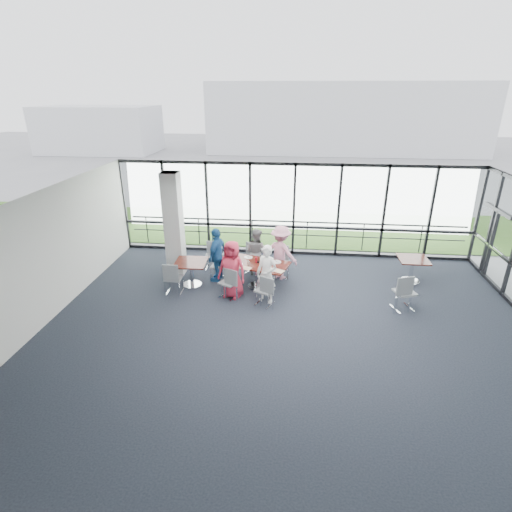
# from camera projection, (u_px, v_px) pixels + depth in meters

# --- Properties ---
(floor) EXTENTS (12.00, 10.00, 0.02)m
(floor) POSITION_uv_depth(u_px,v_px,m) (288.00, 332.00, 9.62)
(floor) COLOR black
(floor) RESTS_ON ground
(ceiling) EXTENTS (12.00, 10.00, 0.04)m
(ceiling) POSITION_uv_depth(u_px,v_px,m) (293.00, 203.00, 8.38)
(ceiling) COLOR white
(ceiling) RESTS_ON ground
(wall_left) EXTENTS (0.10, 10.00, 3.20)m
(wall_left) POSITION_uv_depth(u_px,v_px,m) (40.00, 261.00, 9.58)
(wall_left) COLOR silver
(wall_left) RESTS_ON ground
(wall_front) EXTENTS (12.00, 0.10, 3.20)m
(wall_front) POSITION_uv_depth(u_px,v_px,m) (279.00, 462.00, 4.42)
(wall_front) COLOR silver
(wall_front) RESTS_ON ground
(curtain_wall_back) EXTENTS (12.00, 0.10, 3.20)m
(curtain_wall_back) POSITION_uv_depth(u_px,v_px,m) (294.00, 210.00, 13.59)
(curtain_wall_back) COLOR white
(curtain_wall_back) RESTS_ON ground
(exit_door) EXTENTS (0.12, 1.60, 2.10)m
(exit_door) POSITION_uv_depth(u_px,v_px,m) (491.00, 245.00, 12.08)
(exit_door) COLOR black
(exit_door) RESTS_ON ground
(structural_column) EXTENTS (0.50, 0.50, 3.20)m
(structural_column) POSITION_uv_depth(u_px,v_px,m) (174.00, 225.00, 12.10)
(structural_column) COLOR silver
(structural_column) RESTS_ON ground
(apron) EXTENTS (80.00, 70.00, 0.02)m
(apron) POSITION_uv_depth(u_px,v_px,m) (294.00, 214.00, 18.80)
(apron) COLOR gray
(apron) RESTS_ON ground
(grass_strip) EXTENTS (80.00, 5.00, 0.01)m
(grass_strip) POSITION_uv_depth(u_px,v_px,m) (294.00, 226.00, 16.95)
(grass_strip) COLOR #2C551F
(grass_strip) RESTS_ON ground
(hangar_main) EXTENTS (24.00, 10.00, 6.00)m
(hangar_main) POSITION_uv_depth(u_px,v_px,m) (342.00, 117.00, 37.42)
(hangar_main) COLOR silver
(hangar_main) RESTS_ON ground
(hangar_aux) EXTENTS (10.00, 6.00, 4.00)m
(hangar_aux) POSITION_uv_depth(u_px,v_px,m) (100.00, 129.00, 36.25)
(hangar_aux) COLOR silver
(hangar_aux) RESTS_ON ground
(guard_rail) EXTENTS (12.00, 0.06, 0.06)m
(guard_rail) POSITION_uv_depth(u_px,v_px,m) (293.00, 234.00, 14.56)
(guard_rail) COLOR #2D2D33
(guard_rail) RESTS_ON ground
(main_table) EXTENTS (2.00, 1.46, 0.75)m
(main_table) POSITION_uv_depth(u_px,v_px,m) (257.00, 267.00, 11.60)
(main_table) COLOR #361310
(main_table) RESTS_ON ground
(side_table_left) EXTENTS (0.95, 0.95, 0.75)m
(side_table_left) POSITION_uv_depth(u_px,v_px,m) (191.00, 265.00, 11.68)
(side_table_left) COLOR #361310
(side_table_left) RESTS_ON ground
(side_table_right) EXTENTS (0.86, 0.86, 0.75)m
(side_table_right) POSITION_uv_depth(u_px,v_px,m) (413.00, 262.00, 11.90)
(side_table_right) COLOR #361310
(side_table_right) RESTS_ON ground
(diner_near_left) EXTENTS (0.92, 0.73, 1.65)m
(diner_near_left) POSITION_uv_depth(u_px,v_px,m) (232.00, 269.00, 10.97)
(diner_near_left) COLOR #C02841
(diner_near_left) RESTS_ON ground
(diner_near_right) EXTENTS (0.72, 0.65, 1.63)m
(diner_near_right) POSITION_uv_depth(u_px,v_px,m) (267.00, 274.00, 10.71)
(diner_near_right) COLOR white
(diner_near_right) RESTS_ON ground
(diner_far_left) EXTENTS (0.86, 0.76, 1.50)m
(diner_far_left) POSITION_uv_depth(u_px,v_px,m) (256.00, 252.00, 12.35)
(diner_far_left) COLOR slate
(diner_far_left) RESTS_ON ground
(diner_far_right) EXTENTS (1.22, 1.01, 1.68)m
(diner_far_right) POSITION_uv_depth(u_px,v_px,m) (281.00, 253.00, 12.06)
(diner_far_right) COLOR pink
(diner_far_right) RESTS_ON ground
(diner_end) EXTENTS (0.77, 1.08, 1.67)m
(diner_end) POSITION_uv_depth(u_px,v_px,m) (217.00, 255.00, 11.92)
(diner_end) COLOR #1D538E
(diner_end) RESTS_ON ground
(chair_main_nl) EXTENTS (0.60, 0.60, 0.91)m
(chair_main_nl) POSITION_uv_depth(u_px,v_px,m) (229.00, 282.00, 11.05)
(chair_main_nl) COLOR slate
(chair_main_nl) RESTS_ON ground
(chair_main_nr) EXTENTS (0.57, 0.57, 0.87)m
(chair_main_nr) POSITION_uv_depth(u_px,v_px,m) (264.00, 290.00, 10.67)
(chair_main_nr) COLOR slate
(chair_main_nr) RESTS_ON ground
(chair_main_fl) EXTENTS (0.61, 0.61, 0.92)m
(chair_main_fl) POSITION_uv_depth(u_px,v_px,m) (254.00, 260.00, 12.53)
(chair_main_fl) COLOR slate
(chair_main_fl) RESTS_ON ground
(chair_main_fr) EXTENTS (0.49, 0.49, 0.92)m
(chair_main_fr) POSITION_uv_depth(u_px,v_px,m) (282.00, 263.00, 12.29)
(chair_main_fr) COLOR slate
(chair_main_fr) RESTS_ON ground
(chair_main_end) EXTENTS (0.46, 0.46, 0.84)m
(chair_main_end) POSITION_uv_depth(u_px,v_px,m) (218.00, 266.00, 12.17)
(chair_main_end) COLOR slate
(chair_main_end) RESTS_ON ground
(chair_spare_la) EXTENTS (0.46, 0.46, 0.94)m
(chair_spare_la) POSITION_uv_depth(u_px,v_px,m) (174.00, 278.00, 11.28)
(chair_spare_la) COLOR slate
(chair_spare_la) RESTS_ON ground
(chair_spare_lb) EXTENTS (0.43, 0.43, 0.86)m
(chair_spare_lb) POSITION_uv_depth(u_px,v_px,m) (212.00, 256.00, 12.83)
(chair_spare_lb) COLOR slate
(chair_spare_lb) RESTS_ON ground
(chair_spare_r) EXTENTS (0.63, 0.63, 1.01)m
(chair_spare_r) POSITION_uv_depth(u_px,v_px,m) (405.00, 292.00, 10.43)
(chair_spare_r) COLOR slate
(chair_spare_r) RESTS_ON ground
(plate_nl) EXTENTS (0.29, 0.29, 0.01)m
(plate_nl) POSITION_uv_depth(u_px,v_px,m) (238.00, 264.00, 11.46)
(plate_nl) COLOR white
(plate_nl) RESTS_ON main_table
(plate_nr) EXTENTS (0.24, 0.24, 0.01)m
(plate_nr) POSITION_uv_depth(u_px,v_px,m) (271.00, 270.00, 11.09)
(plate_nr) COLOR white
(plate_nr) RESTS_ON main_table
(plate_fl) EXTENTS (0.25, 0.25, 0.01)m
(plate_fl) POSITION_uv_depth(u_px,v_px,m) (248.00, 257.00, 11.93)
(plate_fl) COLOR white
(plate_fl) RESTS_ON main_table
(plate_fr) EXTENTS (0.28, 0.28, 0.01)m
(plate_fr) POSITION_uv_depth(u_px,v_px,m) (276.00, 262.00, 11.61)
(plate_fr) COLOR white
(plate_fr) RESTS_ON main_table
(plate_end) EXTENTS (0.28, 0.28, 0.01)m
(plate_end) POSITION_uv_depth(u_px,v_px,m) (233.00, 259.00, 11.84)
(plate_end) COLOR white
(plate_end) RESTS_ON main_table
(tumbler_a) EXTENTS (0.07, 0.07, 0.13)m
(tumbler_a) POSITION_uv_depth(u_px,v_px,m) (249.00, 263.00, 11.39)
(tumbler_a) COLOR white
(tumbler_a) RESTS_ON main_table
(tumbler_b) EXTENTS (0.07, 0.07, 0.15)m
(tumbler_b) POSITION_uv_depth(u_px,v_px,m) (265.00, 265.00, 11.28)
(tumbler_b) COLOR white
(tumbler_b) RESTS_ON main_table
(tumbler_c) EXTENTS (0.08, 0.08, 0.15)m
(tumbler_c) POSITION_uv_depth(u_px,v_px,m) (261.00, 258.00, 11.70)
(tumbler_c) COLOR white
(tumbler_c) RESTS_ON main_table
(tumbler_d) EXTENTS (0.07, 0.07, 0.15)m
(tumbler_d) POSITION_uv_depth(u_px,v_px,m) (235.00, 259.00, 11.68)
(tumbler_d) COLOR white
(tumbler_d) RESTS_ON main_table
(menu_a) EXTENTS (0.38, 0.33, 0.00)m
(menu_a) POSITION_uv_depth(u_px,v_px,m) (246.00, 268.00, 11.23)
(menu_a) COLOR white
(menu_a) RESTS_ON main_table
(menu_b) EXTENTS (0.38, 0.35, 0.00)m
(menu_b) POSITION_uv_depth(u_px,v_px,m) (278.00, 271.00, 11.06)
(menu_b) COLOR white
(menu_b) RESTS_ON main_table
(menu_c) EXTENTS (0.29, 0.21, 0.00)m
(menu_c) POSITION_uv_depth(u_px,v_px,m) (266.00, 259.00, 11.83)
(menu_c) COLOR white
(menu_c) RESTS_ON main_table
(condiment_caddy) EXTENTS (0.10, 0.07, 0.04)m
(condiment_caddy) POSITION_uv_depth(u_px,v_px,m) (258.00, 262.00, 11.59)
(condiment_caddy) COLOR black
(condiment_caddy) RESTS_ON main_table
(ketchup_bottle) EXTENTS (0.06, 0.06, 0.18)m
(ketchup_bottle) POSITION_uv_depth(u_px,v_px,m) (256.00, 260.00, 11.54)
(ketchup_bottle) COLOR #A00E1A
(ketchup_bottle) RESTS_ON main_table
(green_bottle) EXTENTS (0.05, 0.05, 0.20)m
(green_bottle) POSITION_uv_depth(u_px,v_px,m) (261.00, 261.00, 11.46)
(green_bottle) COLOR #196731
(green_bottle) RESTS_ON main_table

